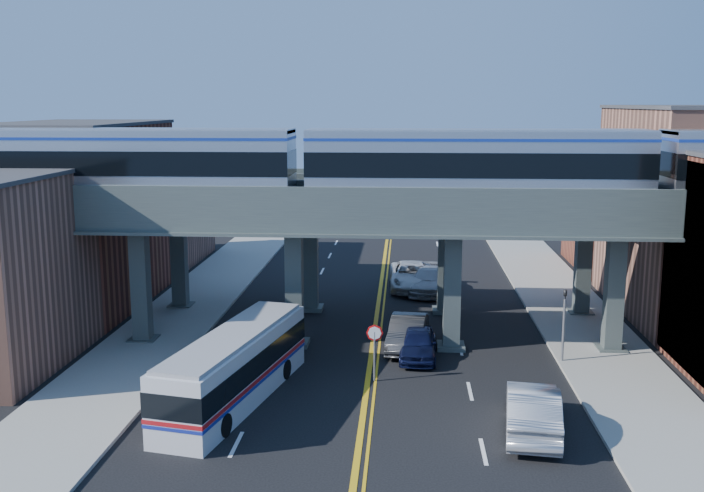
{
  "coord_description": "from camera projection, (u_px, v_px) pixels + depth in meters",
  "views": [
    {
      "loc": [
        1.57,
        -30.6,
        12.37
      ],
      "look_at": [
        -0.96,
        6.72,
        5.49
      ],
      "focal_mm": 40.0,
      "sensor_mm": 36.0,
      "label": 1
    }
  ],
  "objects": [
    {
      "name": "car_lane_a",
      "position": [
        418.0,
        343.0,
        38.31
      ],
      "size": [
        1.95,
        4.46,
        1.49
      ],
      "primitive_type": "imported",
      "rotation": [
        0.0,
        0.0,
        -0.04
      ],
      "color": "black",
      "rests_on": "ground"
    },
    {
      "name": "transit_bus",
      "position": [
        235.0,
        368.0,
        32.73
      ],
      "size": [
        4.59,
        11.11,
        2.79
      ],
      "rotation": [
        0.0,
        0.0,
        1.36
      ],
      "color": "silver",
      "rests_on": "ground"
    },
    {
      "name": "building_east_b",
      "position": [
        695.0,
        213.0,
        45.75
      ],
      "size": [
        8.0,
        14.0,
        12.0
      ],
      "primitive_type": "cube",
      "color": "#98624E",
      "rests_on": "ground"
    },
    {
      "name": "car_lane_c",
      "position": [
        412.0,
        276.0,
        52.63
      ],
      "size": [
        3.05,
        6.32,
        1.74
      ],
      "primitive_type": "imported",
      "rotation": [
        0.0,
        0.0,
        0.03
      ],
      "color": "silver",
      "rests_on": "ground"
    },
    {
      "name": "elevated_viaduct_near",
      "position": [
        373.0,
        222.0,
        39.04
      ],
      "size": [
        52.0,
        3.6,
        7.4
      ],
      "color": "#46514F",
      "rests_on": "ground"
    },
    {
      "name": "building_west_b",
      "position": [
        79.0,
        215.0,
        48.3
      ],
      "size": [
        8.0,
        14.0,
        11.0
      ],
      "primitive_type": "cube",
      "color": "brown",
      "rests_on": "ground"
    },
    {
      "name": "building_east_c",
      "position": [
        631.0,
        209.0,
        58.78
      ],
      "size": [
        8.0,
        10.0,
        9.0
      ],
      "primitive_type": "cube",
      "color": "brown",
      "rests_on": "ground"
    },
    {
      "name": "car_parked_curb",
      "position": [
        533.0,
        410.0,
        29.61
      ],
      "size": [
        2.62,
        5.79,
        1.84
      ],
      "primitive_type": "imported",
      "rotation": [
        0.0,
        0.0,
        3.02
      ],
      "color": "#A7A8AC",
      "rests_on": "ground"
    },
    {
      "name": "traffic_signal",
      "position": [
        564.0,
        317.0,
        37.22
      ],
      "size": [
        0.15,
        0.18,
        4.1
      ],
      "color": "slate",
      "rests_on": "ground"
    },
    {
      "name": "elevated_viaduct_far",
      "position": [
        378.0,
        204.0,
        45.91
      ],
      "size": [
        52.0,
        3.6,
        7.4
      ],
      "color": "#46514F",
      "rests_on": "ground"
    },
    {
      "name": "building_west_c",
      "position": [
        148.0,
        211.0,
        61.33
      ],
      "size": [
        8.0,
        10.0,
        8.0
      ],
      "primitive_type": "cube",
      "color": "#98624E",
      "rests_on": "ground"
    },
    {
      "name": "sidewalk_west",
      "position": [
        165.0,
        330.0,
        42.93
      ],
      "size": [
        5.0,
        70.0,
        0.16
      ],
      "primitive_type": "cube",
      "color": "gray",
      "rests_on": "ground"
    },
    {
      "name": "car_lane_b",
      "position": [
        408.0,
        333.0,
        39.82
      ],
      "size": [
        2.29,
        5.18,
        1.65
      ],
      "primitive_type": "imported",
      "rotation": [
        0.0,
        0.0,
        -0.11
      ],
      "color": "#28292B",
      "rests_on": "ground"
    },
    {
      "name": "car_lane_d",
      "position": [
        428.0,
        281.0,
        51.6
      ],
      "size": [
        2.89,
        5.74,
        1.6
      ],
      "primitive_type": "imported",
      "rotation": [
        0.0,
        0.0,
        -0.12
      ],
      "color": "#A0A0A5",
      "rests_on": "ground"
    },
    {
      "name": "stop_sign",
      "position": [
        375.0,
        344.0,
        34.97
      ],
      "size": [
        0.76,
        0.09,
        2.63
      ],
      "color": "slate",
      "rests_on": "ground"
    },
    {
      "name": "sidewalk_east",
      "position": [
        591.0,
        338.0,
        41.4
      ],
      "size": [
        5.0,
        70.0,
        0.16
      ],
      "primitive_type": "cube",
      "color": "gray",
      "rests_on": "ground"
    },
    {
      "name": "transit_train",
      "position": [
        476.0,
        164.0,
        38.18
      ],
      "size": [
        51.14,
        3.21,
        3.75
      ],
      "color": "black",
      "rests_on": "elevated_viaduct_near"
    },
    {
      "name": "ground",
      "position": [
        364.0,
        406.0,
        32.36
      ],
      "size": [
        120.0,
        120.0,
        0.0
      ],
      "primitive_type": "plane",
      "color": "black",
      "rests_on": "ground"
    },
    {
      "name": "mural_panel",
      "position": [
        699.0,
        278.0,
        34.46
      ],
      "size": [
        0.1,
        9.5,
        9.5
      ],
      "primitive_type": "cube",
      "color": "teal",
      "rests_on": "ground"
    }
  ]
}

